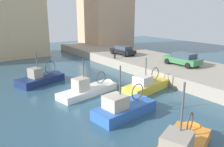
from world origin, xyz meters
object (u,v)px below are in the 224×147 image
at_px(fishing_boat_blue, 128,112).
at_px(parked_car_black, 123,50).
at_px(fishing_boat_white, 91,92).
at_px(parked_car_green, 183,59).
at_px(fishing_boat_yellow, 148,89).
at_px(fishing_boat_navy, 44,81).
at_px(mooring_bollard_mid, 115,57).

distance_m(fishing_boat_blue, parked_car_black, 17.06).
height_order(fishing_boat_white, parked_car_green, fishing_boat_white).
bearing_deg(fishing_boat_yellow, fishing_boat_navy, 132.53).
height_order(fishing_boat_white, fishing_boat_navy, fishing_boat_white).
bearing_deg(fishing_boat_yellow, parked_car_black, 64.08).
bearing_deg(fishing_boat_white, mooring_bollard_mid, 42.70).
bearing_deg(parked_car_black, fishing_boat_blue, -126.16).
relative_size(fishing_boat_white, parked_car_green, 1.57).
bearing_deg(fishing_boat_white, parked_car_green, -3.56).
bearing_deg(parked_car_black, parked_car_green, -79.91).
relative_size(fishing_boat_blue, mooring_bollard_mid, 10.29).
height_order(parked_car_black, mooring_bollard_mid, parked_car_black).
distance_m(fishing_boat_navy, mooring_bollard_mid, 10.12).
bearing_deg(fishing_boat_navy, fishing_boat_white, -65.91).
bearing_deg(fishing_boat_yellow, fishing_boat_blue, -148.54).
xyz_separation_m(fishing_boat_white, mooring_bollard_mid, (7.45, 6.88, 1.34)).
distance_m(fishing_boat_blue, fishing_boat_navy, 11.14).
bearing_deg(fishing_boat_blue, fishing_boat_navy, 102.99).
relative_size(fishing_boat_blue, parked_car_black, 1.39).
height_order(fishing_boat_white, fishing_boat_yellow, fishing_boat_white).
distance_m(fishing_boat_navy, parked_car_green, 15.60).
distance_m(fishing_boat_white, fishing_boat_yellow, 5.33).
bearing_deg(fishing_boat_blue, fishing_boat_yellow, 31.46).
xyz_separation_m(fishing_boat_navy, parked_car_black, (12.52, 2.84, 1.77)).
relative_size(fishing_boat_yellow, parked_car_black, 1.47).
xyz_separation_m(fishing_boat_yellow, parked_car_black, (5.24, 10.78, 1.74)).
bearing_deg(fishing_boat_navy, fishing_boat_blue, -77.01).
bearing_deg(fishing_boat_blue, mooring_bollard_mid, 58.52).
relative_size(parked_car_green, mooring_bollard_mid, 7.74).
xyz_separation_m(fishing_boat_blue, fishing_boat_yellow, (4.77, 2.92, -0.01)).
xyz_separation_m(fishing_boat_white, fishing_boat_yellow, (4.78, -2.36, -0.00)).
distance_m(parked_car_black, mooring_bollard_mid, 3.03).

